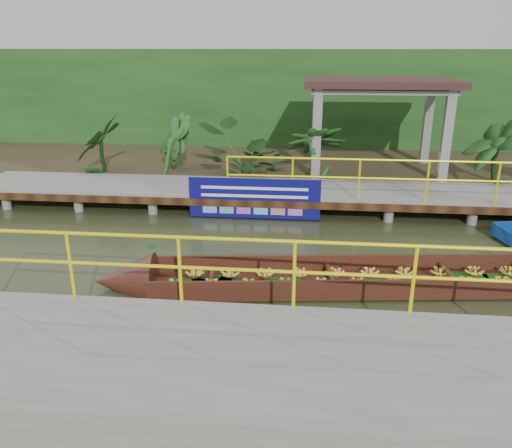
# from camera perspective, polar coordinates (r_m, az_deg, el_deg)

# --- Properties ---
(ground) EXTENTS (80.00, 80.00, 0.00)m
(ground) POSITION_cam_1_polar(r_m,az_deg,el_deg) (10.19, 0.19, -4.14)
(ground) COLOR #31361B
(ground) RESTS_ON ground
(land_strip) EXTENTS (30.00, 8.00, 0.45)m
(land_strip) POSITION_cam_1_polar(r_m,az_deg,el_deg) (17.24, 2.63, 6.66)
(land_strip) COLOR #362D1B
(land_strip) RESTS_ON ground
(far_dock) EXTENTS (16.00, 2.06, 1.66)m
(far_dock) POSITION_cam_1_polar(r_m,az_deg,el_deg) (13.24, 1.72, 3.75)
(far_dock) COLOR slate
(far_dock) RESTS_ON ground
(near_dock) EXTENTS (18.00, 2.40, 1.73)m
(near_dock) POSITION_cam_1_polar(r_m,az_deg,el_deg) (6.35, 5.76, -17.38)
(near_dock) COLOR slate
(near_dock) RESTS_ON ground
(pavilion) EXTENTS (4.40, 3.00, 3.00)m
(pavilion) POSITION_cam_1_polar(r_m,az_deg,el_deg) (15.76, 13.84, 14.44)
(pavilion) COLOR slate
(pavilion) RESTS_ON ground
(foliage_backdrop) EXTENTS (30.00, 0.80, 4.00)m
(foliage_backdrop) POSITION_cam_1_polar(r_m,az_deg,el_deg) (19.41, 3.15, 13.44)
(foliage_backdrop) COLOR #164114
(foliage_backdrop) RESTS_ON ground
(vendor_boat) EXTENTS (10.69, 2.27, 2.19)m
(vendor_boat) POSITION_cam_1_polar(r_m,az_deg,el_deg) (9.42, 17.06, -5.62)
(vendor_boat) COLOR #38150F
(vendor_boat) RESTS_ON ground
(blue_banner) EXTENTS (3.26, 0.04, 1.02)m
(blue_banner) POSITION_cam_1_polar(r_m,az_deg,el_deg) (12.34, -0.21, 2.94)
(blue_banner) COLOR #0D0C63
(blue_banner) RESTS_ON ground
(tropical_plants) EXTENTS (14.22, 1.22, 1.53)m
(tropical_plants) POSITION_cam_1_polar(r_m,az_deg,el_deg) (14.86, 5.97, 8.35)
(tropical_plants) COLOR #164114
(tropical_plants) RESTS_ON ground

